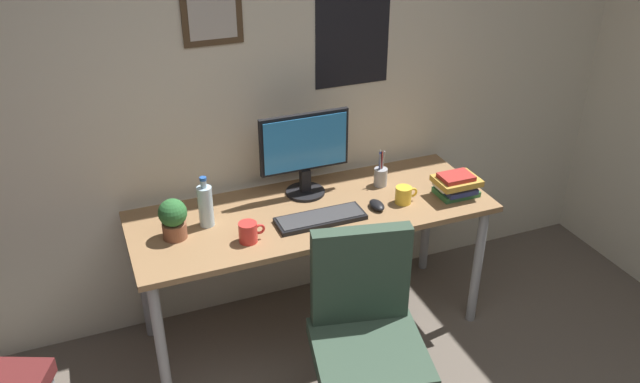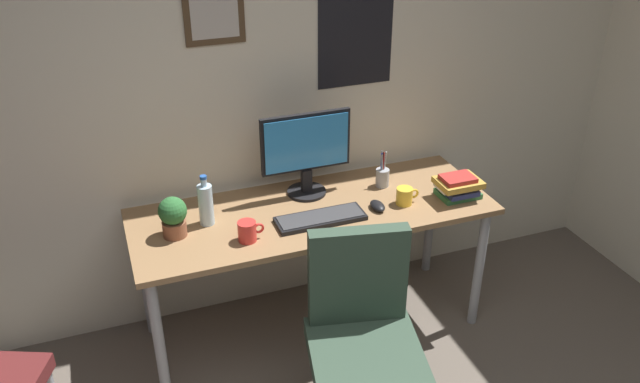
# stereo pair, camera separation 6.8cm
# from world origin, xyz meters

# --- Properties ---
(wall_back) EXTENTS (4.40, 0.10, 2.60)m
(wall_back) POSITION_xyz_m (0.00, 2.15, 1.30)
(wall_back) COLOR beige
(wall_back) RESTS_ON ground_plane
(desk) EXTENTS (1.78, 0.65, 0.74)m
(desk) POSITION_xyz_m (0.15, 1.74, 0.66)
(desk) COLOR #936D47
(desk) RESTS_ON ground_plane
(office_chair) EXTENTS (0.58, 0.58, 0.95)m
(office_chair) POSITION_xyz_m (0.12, 1.06, 0.53)
(office_chair) COLOR #334738
(office_chair) RESTS_ON ground_plane
(monitor) EXTENTS (0.46, 0.20, 0.43)m
(monitor) POSITION_xyz_m (0.17, 1.91, 0.98)
(monitor) COLOR black
(monitor) RESTS_ON desk
(keyboard) EXTENTS (0.43, 0.15, 0.03)m
(keyboard) POSITION_xyz_m (0.15, 1.63, 0.75)
(keyboard) COLOR black
(keyboard) RESTS_ON desk
(computer_mouse) EXTENTS (0.06, 0.11, 0.04)m
(computer_mouse) POSITION_xyz_m (0.45, 1.64, 0.76)
(computer_mouse) COLOR black
(computer_mouse) RESTS_ON desk
(water_bottle) EXTENTS (0.07, 0.07, 0.25)m
(water_bottle) POSITION_xyz_m (-0.36, 1.79, 0.84)
(water_bottle) COLOR silver
(water_bottle) RESTS_ON desk
(coffee_mug_near) EXTENTS (0.12, 0.08, 0.10)m
(coffee_mug_near) POSITION_xyz_m (-0.22, 1.58, 0.79)
(coffee_mug_near) COLOR red
(coffee_mug_near) RESTS_ON desk
(coffee_mug_far) EXTENTS (0.12, 0.08, 0.09)m
(coffee_mug_far) POSITION_xyz_m (0.60, 1.64, 0.78)
(coffee_mug_far) COLOR yellow
(coffee_mug_far) RESTS_ON desk
(potted_plant) EXTENTS (0.13, 0.13, 0.20)m
(potted_plant) POSITION_xyz_m (-0.52, 1.74, 0.84)
(potted_plant) COLOR brown
(potted_plant) RESTS_ON desk
(pen_cup) EXTENTS (0.07, 0.07, 0.20)m
(pen_cup) POSITION_xyz_m (0.57, 1.85, 0.79)
(pen_cup) COLOR #9EA0A5
(pen_cup) RESTS_ON desk
(book_stack_left) EXTENTS (0.23, 0.18, 0.13)m
(book_stack_left) POSITION_xyz_m (0.88, 1.60, 0.80)
(book_stack_left) COLOR #33723F
(book_stack_left) RESTS_ON desk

